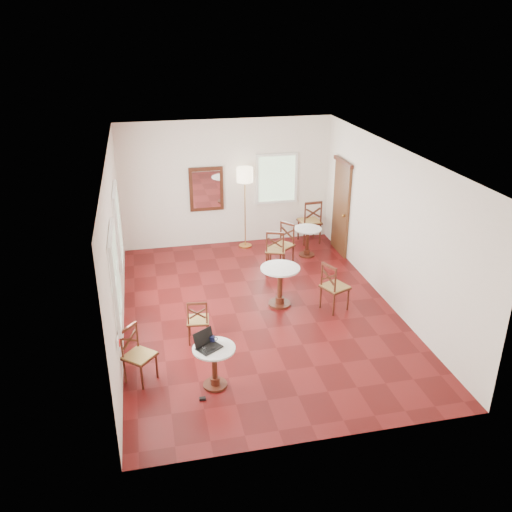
{
  "coord_description": "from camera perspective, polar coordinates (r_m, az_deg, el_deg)",
  "views": [
    {
      "loc": [
        -1.96,
        -8.66,
        5.03
      ],
      "look_at": [
        0.0,
        0.3,
        1.0
      ],
      "focal_mm": 37.76,
      "sensor_mm": 36.0,
      "label": 1
    }
  ],
  "objects": [
    {
      "name": "ground",
      "position": [
        10.21,
        0.36,
        -5.81
      ],
      "size": [
        7.0,
        7.0,
        0.0
      ],
      "primitive_type": "plane",
      "color": "#5B0F0F",
      "rests_on": "ground"
    },
    {
      "name": "room_shell",
      "position": [
        9.66,
        -0.32,
        4.74
      ],
      "size": [
        5.02,
        7.02,
        3.01
      ],
      "color": "white",
      "rests_on": "ground"
    },
    {
      "name": "cafe_table_near",
      "position": [
        8.08,
        -4.43,
        -11.18
      ],
      "size": [
        0.63,
        0.63,
        0.67
      ],
      "color": "#491E12",
      "rests_on": "ground"
    },
    {
      "name": "cafe_table_mid",
      "position": [
        10.2,
        2.55,
        -2.76
      ],
      "size": [
        0.75,
        0.75,
        0.79
      ],
      "color": "#491E12",
      "rests_on": "ground"
    },
    {
      "name": "cafe_table_back",
      "position": [
        12.43,
        5.45,
        1.83
      ],
      "size": [
        0.64,
        0.64,
        0.68
      ],
      "color": "#491E12",
      "rests_on": "ground"
    },
    {
      "name": "chair_near_a",
      "position": [
        9.16,
        -6.17,
        -6.77
      ],
      "size": [
        0.42,
        0.42,
        0.81
      ],
      "rotation": [
        0.0,
        0.0,
        3.01
      ],
      "color": "#491E12",
      "rests_on": "ground"
    },
    {
      "name": "chair_near_b",
      "position": [
        8.36,
        -12.38,
        -10.19
      ],
      "size": [
        0.58,
        0.58,
        0.89
      ],
      "rotation": [
        0.0,
        0.0,
        0.84
      ],
      "color": "#491E12",
      "rests_on": "ground"
    },
    {
      "name": "chair_mid_a",
      "position": [
        11.66,
        2.08,
        0.66
      ],
      "size": [
        0.55,
        0.55,
        0.94
      ],
      "rotation": [
        0.0,
        0.0,
        2.8
      ],
      "color": "#491E12",
      "rests_on": "ground"
    },
    {
      "name": "chair_mid_b",
      "position": [
        10.13,
        8.27,
        -3.24
      ],
      "size": [
        0.58,
        0.58,
        0.96
      ],
      "rotation": [
        0.0,
        0.0,
        1.97
      ],
      "color": "#491E12",
      "rests_on": "ground"
    },
    {
      "name": "chair_back_a",
      "position": [
        13.17,
        5.74,
        3.69
      ],
      "size": [
        0.54,
        0.54,
        1.09
      ],
      "rotation": [
        0.0,
        0.0,
        3.21
      ],
      "color": "#491E12",
      "rests_on": "ground"
    },
    {
      "name": "chair_back_b",
      "position": [
        11.91,
        2.85,
        1.21
      ],
      "size": [
        0.61,
        0.61,
        0.95
      ],
      "rotation": [
        0.0,
        0.0,
        -0.92
      ],
      "color": "#491E12",
      "rests_on": "ground"
    },
    {
      "name": "floor_lamp",
      "position": [
        12.5,
        -1.2,
        8.02
      ],
      "size": [
        0.38,
        0.38,
        1.94
      ],
      "color": "#BF8C3F",
      "rests_on": "ground"
    },
    {
      "name": "laptop",
      "position": [
        7.93,
        -5.24,
        -9.22
      ],
      "size": [
        0.44,
        0.42,
        0.24
      ],
      "rotation": [
        0.0,
        0.0,
        0.57
      ],
      "color": "black",
      "rests_on": "cafe_table_near"
    },
    {
      "name": "mouse",
      "position": [
        7.89,
        -4.62,
        -9.78
      ],
      "size": [
        0.11,
        0.09,
        0.03
      ],
      "primitive_type": "ellipsoid",
      "rotation": [
        0.0,
        0.0,
        -0.34
      ],
      "color": "black",
      "rests_on": "cafe_table_near"
    },
    {
      "name": "navy_mug",
      "position": [
        8.04,
        -4.63,
        -8.78
      ],
      "size": [
        0.13,
        0.08,
        0.1
      ],
      "color": "black",
      "rests_on": "cafe_table_near"
    },
    {
      "name": "water_glass",
      "position": [
        7.79,
        -5.47,
        -10.0
      ],
      "size": [
        0.06,
        0.06,
        0.11
      ],
      "primitive_type": "cylinder",
      "color": "white",
      "rests_on": "cafe_table_near"
    },
    {
      "name": "power_adapter",
      "position": [
        8.07,
        -5.69,
        -14.81
      ],
      "size": [
        0.09,
        0.06,
        0.04
      ],
      "primitive_type": "cube",
      "color": "black",
      "rests_on": "ground"
    }
  ]
}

